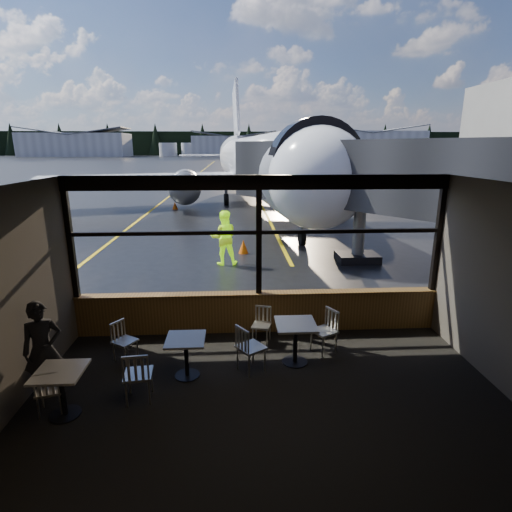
{
  "coord_description": "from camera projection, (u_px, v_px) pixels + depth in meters",
  "views": [
    {
      "loc": [
        -0.53,
        -8.32,
        4.05
      ],
      "look_at": [
        -0.0,
        1.0,
        1.5
      ],
      "focal_mm": 28.0,
      "sensor_mm": 36.0,
      "label": 1
    }
  ],
  "objects": [
    {
      "name": "ground_plane",
      "position": [
        235.0,
        161.0,
        124.68
      ],
      "size": [
        520.0,
        520.0,
        0.0
      ],
      "primitive_type": "plane",
      "color": "black",
      "rests_on": "ground"
    },
    {
      "name": "carpet_floor",
      "position": [
        271.0,
        415.0,
        6.22
      ],
      "size": [
        8.0,
        6.0,
        0.01
      ],
      "primitive_type": "cube",
      "color": "black",
      "rests_on": "ground"
    },
    {
      "name": "ceiling",
      "position": [
        273.0,
        190.0,
        5.3
      ],
      "size": [
        8.0,
        6.0,
        0.04
      ],
      "primitive_type": "cube",
      "color": "#38332D",
      "rests_on": "ground"
    },
    {
      "name": "wall_back",
      "position": [
        311.0,
        478.0,
        2.87
      ],
      "size": [
        8.0,
        0.04,
        3.5
      ],
      "primitive_type": "cube",
      "color": "#4B443C",
      "rests_on": "ground"
    },
    {
      "name": "window_sill",
      "position": [
        259.0,
        313.0,
        8.99
      ],
      "size": [
        8.0,
        0.28,
        0.9
      ],
      "primitive_type": "cube",
      "color": "brown",
      "rests_on": "ground"
    },
    {
      "name": "window_header",
      "position": [
        259.0,
        182.0,
        8.22
      ],
      "size": [
        8.0,
        0.18,
        0.3
      ],
      "primitive_type": "cube",
      "color": "black",
      "rests_on": "ground"
    },
    {
      "name": "mullion_left",
      "position": [
        70.0,
        239.0,
        8.31
      ],
      "size": [
        0.12,
        0.12,
        2.6
      ],
      "primitive_type": "cube",
      "color": "black",
      "rests_on": "ground"
    },
    {
      "name": "mullion_centre",
      "position": [
        259.0,
        237.0,
        8.53
      ],
      "size": [
        0.12,
        0.12,
        2.6
      ],
      "primitive_type": "cube",
      "color": "black",
      "rests_on": "ground"
    },
    {
      "name": "mullion_right",
      "position": [
        438.0,
        235.0,
        8.74
      ],
      "size": [
        0.12,
        0.12,
        2.6
      ],
      "primitive_type": "cube",
      "color": "black",
      "rests_on": "ground"
    },
    {
      "name": "window_transom",
      "position": [
        259.0,
        232.0,
        8.5
      ],
      "size": [
        8.0,
        0.1,
        0.08
      ],
      "primitive_type": "cube",
      "color": "black",
      "rests_on": "ground"
    },
    {
      "name": "airliner",
      "position": [
        259.0,
        126.0,
        27.02
      ],
      "size": [
        32.68,
        38.02,
        10.83
      ],
      "primitive_type": null,
      "rotation": [
        0.0,
        0.0,
        0.09
      ],
      "color": "white",
      "rests_on": "ground_plane"
    },
    {
      "name": "jet_bridge",
      "position": [
        351.0,
        197.0,
        13.98
      ],
      "size": [
        8.87,
        10.84,
        4.73
      ],
      "primitive_type": null,
      "color": "#28282A",
      "rests_on": "ground_plane"
    },
    {
      "name": "cafe_table_near",
      "position": [
        295.0,
        343.0,
        7.66
      ],
      "size": [
        0.75,
        0.75,
        0.83
      ],
      "primitive_type": null,
      "color": "#A9A39B",
      "rests_on": "carpet_floor"
    },
    {
      "name": "cafe_table_mid",
      "position": [
        186.0,
        357.0,
        7.21
      ],
      "size": [
        0.69,
        0.69,
        0.76
      ],
      "primitive_type": null,
      "color": "gray",
      "rests_on": "carpet_floor"
    },
    {
      "name": "cafe_table_left",
      "position": [
        63.0,
        393.0,
        6.14
      ],
      "size": [
        0.71,
        0.71,
        0.78
      ],
      "primitive_type": null,
      "color": "#9B968E",
      "rests_on": "carpet_floor"
    },
    {
      "name": "chair_near_e",
      "position": [
        324.0,
        331.0,
        8.05
      ],
      "size": [
        0.67,
        0.67,
        0.91
      ],
      "primitive_type": null,
      "rotation": [
        0.0,
        0.0,
        2.07
      ],
      "color": "#ACA69B",
      "rests_on": "carpet_floor"
    },
    {
      "name": "chair_near_w",
      "position": [
        251.0,
        348.0,
        7.37
      ],
      "size": [
        0.71,
        0.71,
        0.94
      ],
      "primitive_type": null,
      "rotation": [
        0.0,
        0.0,
        -0.98
      ],
      "color": "#BCB7AA",
      "rests_on": "carpet_floor"
    },
    {
      "name": "chair_near_n",
      "position": [
        261.0,
        326.0,
        8.45
      ],
      "size": [
        0.54,
        0.54,
        0.79
      ],
      "primitive_type": null,
      "rotation": [
        0.0,
        0.0,
        2.85
      ],
      "color": "#BBB5A9",
      "rests_on": "carpet_floor"
    },
    {
      "name": "chair_mid_s",
      "position": [
        138.0,
        375.0,
        6.51
      ],
      "size": [
        0.55,
        0.55,
        0.93
      ],
      "primitive_type": null,
      "rotation": [
        0.0,
        0.0,
        0.1
      ],
      "color": "#B1AC9F",
      "rests_on": "carpet_floor"
    },
    {
      "name": "chair_mid_w",
      "position": [
        125.0,
        342.0,
        7.75
      ],
      "size": [
        0.61,
        0.61,
        0.8
      ],
      "primitive_type": null,
      "rotation": [
        0.0,
        0.0,
        -2.16
      ],
      "color": "beige",
      "rests_on": "carpet_floor"
    },
    {
      "name": "chair_left_s",
      "position": [
        50.0,
        390.0,
        6.21
      ],
      "size": [
        0.53,
        0.53,
        0.79
      ],
      "primitive_type": null,
      "rotation": [
        0.0,
        0.0,
        0.26
      ],
      "color": "#AEAA9D",
      "rests_on": "carpet_floor"
    },
    {
      "name": "passenger",
      "position": [
        43.0,
        350.0,
        6.56
      ],
      "size": [
        0.72,
        0.64,
        1.67
      ],
      "primitive_type": "imported",
      "rotation": [
        0.0,
        0.0,
        0.48
      ],
      "color": "black",
      "rests_on": "carpet_floor"
    },
    {
      "name": "ground_crew",
      "position": [
        224.0,
        238.0,
        14.08
      ],
      "size": [
        0.98,
        0.79,
        1.93
      ],
      "primitive_type": "imported",
      "rotation": [
        0.0,
        0.0,
        3.2
      ],
      "color": "#BFF219",
      "rests_on": "ground_plane"
    },
    {
      "name": "cone_nose",
      "position": [
        243.0,
        247.0,
        15.7
      ],
      "size": [
        0.39,
        0.39,
        0.54
      ],
      "primitive_type": "cone",
      "color": "#F54307",
      "rests_on": "ground_plane"
    },
    {
      "name": "cone_wing",
      "position": [
        175.0,
        205.0,
        26.9
      ],
      "size": [
        0.37,
        0.37,
        0.52
      ],
      "primitive_type": "cone",
      "color": "#DF4907",
      "rests_on": "ground_plane"
    },
    {
      "name": "hangar_left",
      "position": [
        76.0,
        144.0,
        177.22
      ],
      "size": [
        45.0,
        18.0,
        11.0
      ],
      "primitive_type": null,
      "color": "silver",
      "rests_on": "ground_plane"
    },
    {
      "name": "hangar_mid",
      "position": [
        234.0,
        145.0,
        185.97
      ],
      "size": [
        38.0,
        15.0,
        10.0
      ],
      "primitive_type": null,
      "color": "silver",
      "rests_on": "ground_plane"
    },
    {
      "name": "hangar_right",
      "position": [
        365.0,
        143.0,
        182.23
      ],
      "size": [
        50.0,
        20.0,
        12.0
      ],
      "primitive_type": null,
      "color": "silver",
      "rests_on": "ground_plane"
    },
    {
      "name": "fuel_tank_a",
      "position": [
        168.0,
        150.0,
        181.98
      ],
      "size": [
        8.0,
        8.0,
        6.0
      ],
      "primitive_type": "cylinder",
      "color": "silver",
      "rests_on": "ground_plane"
    },
    {
      "name": "fuel_tank_b",
      "position": [
        190.0,
        150.0,
        182.52
      ],
      "size": [
        8.0,
        8.0,
        6.0
      ],
      "primitive_type": "cylinder",
      "color": "silver",
      "rests_on": "ground_plane"
    },
    {
      "name": "fuel_tank_c",
      "position": [
        212.0,
        150.0,
        183.06
      ],
      "size": [
        8.0,
        8.0,
        6.0
      ],
      "primitive_type": "cylinder",
      "color": "silver",
      "rests_on": "ground_plane"
    },
    {
      "name": "treeline",
      "position": [
        234.0,
        143.0,
        209.79
      ],
      "size": [
        360.0,
        3.0,
        12.0
      ],
      "primitive_type": "cube",
      "color": "black",
      "rests_on": "ground_plane"
    }
  ]
}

